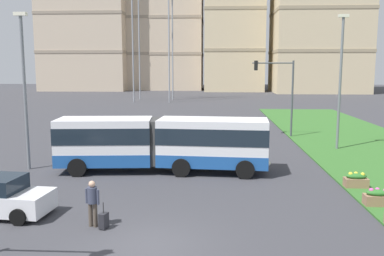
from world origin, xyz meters
TOP-DOWN VIEW (x-y plane):
  - ground_plane at (0.00, 0.00)m, footprint 260.00×260.00m
  - articulated_bus at (-0.72, 9.87)m, footprint 11.99×3.10m
  - pedestrian_crossing at (-2.28, 1.54)m, footprint 0.56×0.36m
  - rolling_suitcase at (-1.83, 1.34)m, footprint 0.33×0.41m
  - flower_planter_1 at (9.07, 4.31)m, footprint 1.10×0.56m
  - flower_planter_2 at (9.07, 7.00)m, footprint 1.10×0.56m
  - traffic_light_far_right at (7.62, 22.00)m, footprint 3.44×0.28m
  - streetlight_left at (-8.50, 10.00)m, footprint 0.70×0.28m
  - streetlight_median at (10.97, 16.76)m, footprint 0.70×0.28m
  - apartment_tower_west at (-30.00, 93.00)m, footprint 21.32×15.01m
  - apartment_tower_centre at (6.97, 93.27)m, footprint 14.33×16.56m
  - transmission_pylon at (-8.26, 59.40)m, footprint 9.00×6.24m

SIDE VIEW (x-z plane):
  - ground_plane at x=0.00m, z-range 0.00..0.00m
  - rolling_suitcase at x=-1.83m, z-range -0.17..0.80m
  - flower_planter_1 at x=9.07m, z-range 0.06..0.80m
  - flower_planter_2 at x=9.07m, z-range 0.06..0.80m
  - pedestrian_crossing at x=-2.28m, z-range 0.13..1.87m
  - articulated_bus at x=-0.72m, z-range 0.15..3.15m
  - traffic_light_far_right at x=7.62m, z-range 1.14..7.51m
  - streetlight_left at x=-8.50m, z-range 0.44..9.28m
  - streetlight_median at x=10.97m, z-range 0.45..9.86m
  - transmission_pylon at x=-8.26m, z-range 1.41..29.81m
  - apartment_tower_west at x=-30.00m, z-range 0.02..36.45m
  - apartment_tower_centre at x=6.97m, z-range 0.02..37.84m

